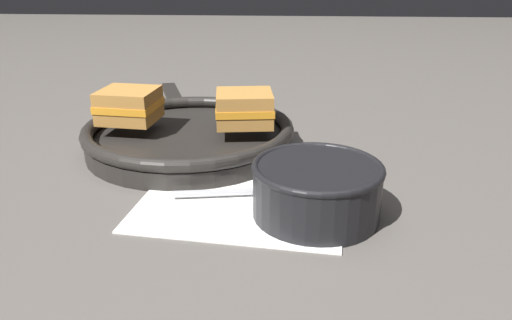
# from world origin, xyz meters

# --- Properties ---
(ground_plane) EXTENTS (4.00, 4.00, 0.00)m
(ground_plane) POSITION_xyz_m (0.00, 0.00, 0.00)
(ground_plane) COLOR #56514C
(napkin) EXTENTS (0.25, 0.22, 0.00)m
(napkin) POSITION_xyz_m (0.01, -0.02, 0.00)
(napkin) COLOR white
(napkin) RESTS_ON ground_plane
(soup_bowl) EXTENTS (0.14, 0.14, 0.06)m
(soup_bowl) POSITION_xyz_m (0.09, -0.05, 0.04)
(soup_bowl) COLOR black
(soup_bowl) RESTS_ON ground_plane
(spoon) EXTENTS (0.15, 0.04, 0.01)m
(spoon) POSITION_xyz_m (0.03, -0.01, 0.01)
(spoon) COLOR #B7B7BC
(spoon) RESTS_ON napkin
(skillet) EXTENTS (0.30, 0.42, 0.04)m
(skillet) POSITION_xyz_m (-0.08, 0.14, 0.02)
(skillet) COLOR black
(skillet) RESTS_ON ground_plane
(sandwich_near_left) EXTENTS (0.09, 0.08, 0.05)m
(sandwich_near_left) POSITION_xyz_m (-0.17, 0.14, 0.07)
(sandwich_near_left) COLOR #B27A38
(sandwich_near_left) RESTS_ON skillet
(sandwich_near_right) EXTENTS (0.09, 0.08, 0.05)m
(sandwich_near_right) POSITION_xyz_m (0.00, 0.14, 0.07)
(sandwich_near_right) COLOR #B27A38
(sandwich_near_right) RESTS_ON skillet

